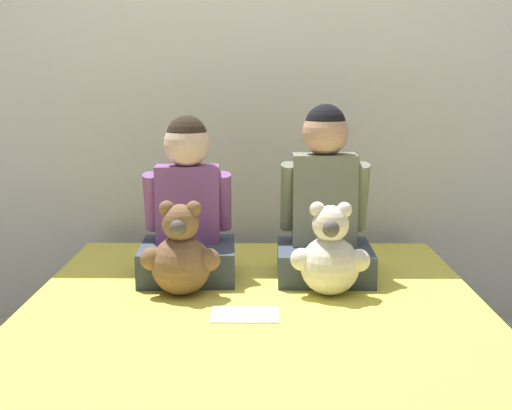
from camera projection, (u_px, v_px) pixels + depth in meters
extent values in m
cube|color=silver|center=(257.00, 47.00, 3.17)|extent=(8.00, 0.06, 2.50)
cube|color=#473828|center=(255.00, 399.00, 2.32)|extent=(1.53, 1.87, 0.16)
cube|color=white|center=(255.00, 348.00, 2.29)|extent=(1.50, 1.84, 0.19)
cube|color=#E5D64C|center=(255.00, 314.00, 2.27)|extent=(1.51, 1.86, 0.03)
cube|color=#384251|center=(188.00, 261.00, 2.63)|extent=(0.36, 0.37, 0.12)
cube|color=#7F4789|center=(188.00, 204.00, 2.65)|extent=(0.24, 0.13, 0.29)
sphere|color=beige|center=(187.00, 144.00, 2.61)|extent=(0.17, 0.17, 0.17)
sphere|color=#2D2319|center=(187.00, 136.00, 2.60)|extent=(0.15, 0.15, 0.15)
cylinder|color=#7F4789|center=(152.00, 202.00, 2.64)|extent=(0.06, 0.13, 0.23)
cylinder|color=#7F4789|center=(224.00, 202.00, 2.65)|extent=(0.06, 0.13, 0.23)
cube|color=#384251|center=(324.00, 262.00, 2.63)|extent=(0.35, 0.35, 0.12)
cube|color=slate|center=(324.00, 199.00, 2.64)|extent=(0.24, 0.15, 0.34)
sphere|color=tan|center=(325.00, 133.00, 2.60)|extent=(0.17, 0.17, 0.17)
sphere|color=black|center=(325.00, 125.00, 2.59)|extent=(0.15, 0.15, 0.15)
cylinder|color=slate|center=(288.00, 197.00, 2.64)|extent=(0.06, 0.15, 0.27)
cylinder|color=slate|center=(360.00, 197.00, 2.64)|extent=(0.06, 0.15, 0.27)
sphere|color=brown|center=(181.00, 265.00, 2.41)|extent=(0.20, 0.20, 0.20)
sphere|color=brown|center=(180.00, 223.00, 2.39)|extent=(0.13, 0.13, 0.13)
sphere|color=#4C4742|center=(178.00, 228.00, 2.34)|extent=(0.06, 0.06, 0.06)
sphere|color=brown|center=(167.00, 208.00, 2.38)|extent=(0.05, 0.05, 0.05)
sphere|color=brown|center=(194.00, 209.00, 2.38)|extent=(0.05, 0.05, 0.05)
sphere|color=brown|center=(152.00, 259.00, 2.39)|extent=(0.08, 0.08, 0.08)
sphere|color=brown|center=(209.00, 260.00, 2.38)|extent=(0.08, 0.08, 0.08)
sphere|color=silver|center=(330.00, 266.00, 2.41)|extent=(0.20, 0.20, 0.20)
sphere|color=silver|center=(331.00, 224.00, 2.39)|extent=(0.12, 0.12, 0.12)
sphere|color=#4C4742|center=(331.00, 229.00, 2.33)|extent=(0.06, 0.06, 0.06)
sphere|color=silver|center=(317.00, 209.00, 2.38)|extent=(0.05, 0.05, 0.05)
sphere|color=silver|center=(344.00, 210.00, 2.37)|extent=(0.05, 0.05, 0.05)
sphere|color=silver|center=(301.00, 259.00, 2.39)|extent=(0.08, 0.08, 0.08)
sphere|color=silver|center=(359.00, 260.00, 2.38)|extent=(0.08, 0.08, 0.08)
cube|color=white|center=(245.00, 315.00, 2.21)|extent=(0.21, 0.15, 0.00)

